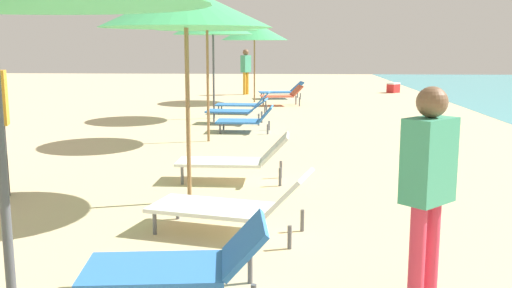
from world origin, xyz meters
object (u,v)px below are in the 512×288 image
Objects in this scene: lounger_fourth_shoreside at (236,159)px; cooler_box at (393,88)px; lounger_farthest_inland at (283,95)px; lounger_fourth_inland at (234,204)px; person_walking_mid at (428,178)px; umbrella_fourth at (186,8)px; umbrella_sixth at (213,24)px; lounger_sixth_shoreside at (245,103)px; umbrella_fifth at (207,18)px; lounger_third_shoreside at (181,262)px; lounger_farthest_shoreside at (282,91)px; umbrella_farthest at (254,31)px; person_walking_near at (246,67)px; lounger_sixth_inland at (238,110)px; lounger_fifth_shoreside at (247,119)px.

cooler_box is at bearing -107.26° from lounger_fourth_shoreside.
lounger_fourth_inland is at bearing 77.18° from lounger_farthest_inland.
umbrella_fourth is at bearing -5.97° from person_walking_mid.
umbrella_sixth is at bearing -79.62° from lounger_fourth_shoreside.
lounger_fourth_inland is 9.88m from lounger_sixth_shoreside.
person_walking_mid is at bearing -74.78° from umbrella_sixth.
cooler_box is at bearing 64.48° from umbrella_fifth.
umbrella_sixth reaches higher than umbrella_fifth.
lounger_third_shoreside is 0.88× the size of person_walking_mid.
cooler_box is (4.19, 4.98, -0.13)m from lounger_farthest_inland.
lounger_third_shoreside is 1.02× the size of lounger_farthest_inland.
lounger_fourth_inland is (0.24, 1.49, 0.01)m from lounger_third_shoreside.
umbrella_fifth is (-1.01, 5.37, 2.00)m from lounger_fourth_inland.
lounger_fourth_shoreside is at bearing 96.67° from lounger_sixth_shoreside.
lounger_farthest_shoreside is at bearing -100.36° from lounger_farthest_inland.
umbrella_farthest is 1.64× the size of lounger_farthest_shoreside.
umbrella_fourth is 1.88× the size of lounger_farthest_inland.
umbrella_fifth is at bearing -93.07° from umbrella_farthest.
umbrella_fifth is at bearing 123.76° from person_walking_near.
lounger_farthest_shoreside is at bearing 163.89° from person_walking_near.
lounger_sixth_shoreside is at bearing -94.35° from lounger_third_shoreside.
umbrella_fourth reaches higher than lounger_fourth_shoreside.
lounger_sixth_inland reaches higher than cooler_box.
umbrella_farthest is (-0.59, 13.02, 1.95)m from lounger_fourth_inland.
lounger_farthest_shoreside is at bearing 53.15° from umbrella_farthest.
lounger_farthest_shoreside is (0.65, 7.61, 0.00)m from lounger_fifth_shoreside.
lounger_farthest_inland is at bearing -98.90° from lounger_third_shoreside.
lounger_sixth_inland reaches higher than lounger_farthest_shoreside.
lounger_fourth_inland is at bearing 78.93° from lounger_farthest_shoreside.
lounger_fourth_shoreside is 1.12× the size of lounger_farthest_inland.
umbrella_sixth is 10.80m from person_walking_mid.
umbrella_fourth reaches higher than lounger_farthest_shoreside.
lounger_fourth_shoreside is (0.45, 1.05, -1.91)m from umbrella_fourth.
lounger_farthest_inland is 4.15m from person_walking_near.
lounger_fifth_shoreside is 0.45× the size of umbrella_sixth.
umbrella_sixth is 1.98× the size of lounger_farthest_inland.
lounger_farthest_inland reaches higher than lounger_fifth_shoreside.
lounger_fourth_inland is at bearing 96.90° from lounger_sixth_shoreside.
umbrella_fifth reaches higher than lounger_third_shoreside.
lounger_fourth_inland is 1.05× the size of lounger_farthest_shoreside.
umbrella_fifth is at bearing -65.45° from lounger_fourth_inland.
person_walking_mid is (1.14, -13.49, 0.60)m from lounger_farthest_inland.
lounger_fourth_shoreside is 5.71m from lounger_sixth_inland.
lounger_fifth_shoreside reaches higher than cooler_box.
person_walking_near is 17.51m from person_walking_mid.
umbrella_farthest is at bearing -36.23° from person_walking_mid.
umbrella_sixth reaches higher than lounger_fourth_inland.
lounger_fifth_shoreside is 3.18m from umbrella_sixth.
lounger_fifth_shoreside is 0.46× the size of umbrella_farthest.
umbrella_fourth is 1.52× the size of lounger_fourth_inland.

